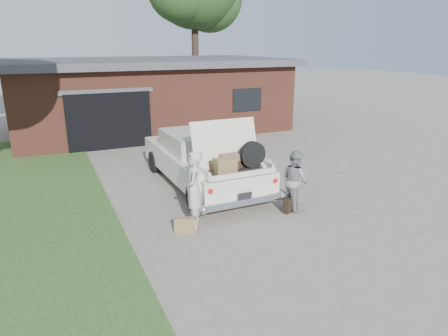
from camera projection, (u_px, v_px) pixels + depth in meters
name	position (u px, v px, depth m)	size (l,w,h in m)	color
ground	(235.00, 219.00, 9.44)	(90.00, 90.00, 0.00)	gray
house	(149.00, 93.00, 19.29)	(12.80, 7.80, 3.30)	brown
sedan	(202.00, 159.00, 11.50)	(2.15, 5.37, 2.17)	beige
woman_left	(194.00, 190.00, 8.82)	(0.64, 0.42, 1.76)	beige
woman_right	(295.00, 180.00, 9.86)	(0.73, 0.57, 1.50)	gray
suitcase_left	(185.00, 225.00, 8.71)	(0.46, 0.15, 0.36)	olive
suitcase_right	(290.00, 205.00, 9.83)	(0.46, 0.15, 0.36)	black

